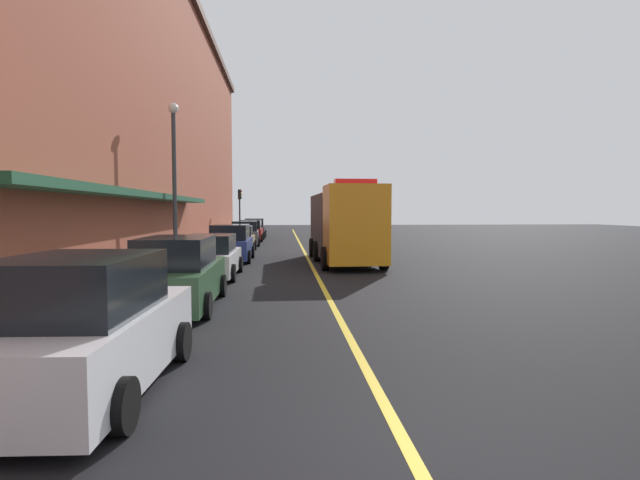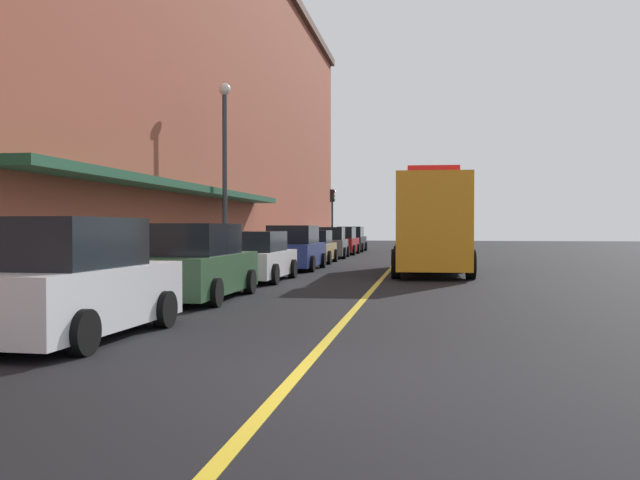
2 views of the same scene
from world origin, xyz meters
The scene contains 19 objects.
ground_plane centered at (0.00, 25.00, 0.00)m, with size 112.00×112.00×0.00m, color black.
sidewalk_left centered at (-6.20, 25.00, 0.07)m, with size 2.40×70.00×0.15m, color #9E9B93.
lane_center_stripe centered at (0.00, 25.00, 0.00)m, with size 0.16×70.00×0.01m, color gold.
brick_building_left centered at (-13.08, 24.00, 8.63)m, with size 12.54×64.00×17.25m.
parked_car_0 centered at (-3.98, 2.15, 0.88)m, with size 2.25×4.40×1.89m.
parked_car_1 centered at (-3.95, 8.05, 0.85)m, with size 2.03×4.90×1.83m.
parked_car_2 centered at (-3.97, 13.83, 0.76)m, with size 2.10×4.53×1.61m.
parked_car_3 centered at (-3.86, 19.82, 0.84)m, with size 2.14×4.57×1.81m.
parked_car_4 centered at (-4.00, 25.15, 0.75)m, with size 2.15×4.15×1.58m.
parked_car_5 centered at (-4.00, 30.74, 0.81)m, with size 2.26×4.20×1.74m.
parked_car_6 centered at (-3.90, 35.80, 0.81)m, with size 2.06×4.49×1.73m.
parked_car_7 centered at (-3.89, 41.21, 0.83)m, with size 2.08×4.87×1.77m.
utility_truck centered at (1.62, 18.70, 1.80)m, with size 2.97×8.83×3.79m.
parking_meter_0 centered at (-5.35, 7.41, 1.06)m, with size 0.14×0.18×1.33m.
parking_meter_1 centered at (-5.35, 14.58, 1.06)m, with size 0.14×0.18×1.33m.
parking_meter_2 centered at (-5.35, 38.89, 1.06)m, with size 0.14×0.18×1.33m.
parking_meter_3 centered at (-5.35, 10.31, 1.06)m, with size 0.14×0.18×1.33m.
street_lamp_left centered at (-5.95, 17.06, 4.40)m, with size 0.44×0.44×6.94m.
traffic_light_near centered at (-5.29, 41.65, 3.16)m, with size 0.38×0.36×4.30m.
Camera 1 is at (-1.29, -4.66, 2.48)m, focal length 27.60 mm.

